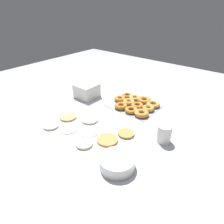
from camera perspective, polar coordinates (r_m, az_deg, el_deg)
The scene contains 13 objects.
ground_plane at distance 1.25m, azimuth -3.45°, elevation -3.03°, with size 3.00×3.00×0.00m, color #B2B5BA.
pancake_0 at distance 1.17m, azimuth -6.59°, elevation -5.51°, with size 0.11×0.11×0.01m, color beige.
pancake_1 at distance 1.08m, azimuth -7.96°, elevation -8.96°, with size 0.09×0.09×0.01m, color beige.
pancake_2 at distance 1.33m, azimuth -12.41°, elevation -1.35°, with size 0.11×0.11×0.01m, color tan.
pancake_3 at distance 1.26m, azimuth -17.06°, elevation -3.75°, with size 0.09×0.09×0.01m, color beige.
pancake_4 at distance 1.14m, azimuth 3.92°, elevation -6.27°, with size 0.09×0.09×0.01m, color #B27F42.
pancake_5 at distance 1.10m, azimuth -1.35°, elevation -7.92°, with size 0.12×0.12×0.01m, color #B27F42.
pancake_6 at distance 1.22m, azimuth -12.27°, elevation -4.57°, with size 0.11×0.11×0.01m, color beige.
pancake_7 at distance 1.27m, azimuth -6.36°, elevation -2.16°, with size 0.11×0.11×0.01m, color beige.
donut_tray at distance 1.44m, azimuth 6.73°, elevation 2.25°, with size 0.35×0.28×0.04m.
batter_bowl at distance 0.93m, azimuth 1.49°, elevation -14.24°, with size 0.16×0.16×0.06m.
container_stack at distance 1.57m, azimuth -7.22°, elevation 6.07°, with size 0.15×0.15×0.11m.
paper_cup at distance 1.10m, azimuth 14.71°, elevation -5.99°, with size 0.08×0.08×0.10m.
Camera 1 is at (-0.72, 0.77, 0.68)m, focal length 32.00 mm.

